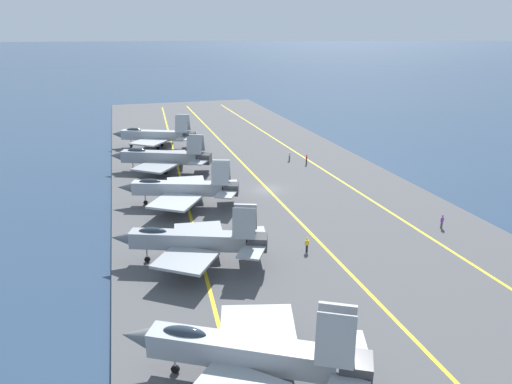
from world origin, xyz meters
The scene contains 14 objects.
ground_plane centered at (0.00, 0.00, 0.00)m, with size 2000.00×2000.00×0.00m, color navy.
carrier_deck centered at (0.00, 0.00, 0.20)m, with size 183.55×45.06×0.40m, color #4C4C4F.
deck_stripe_foul_line centered at (0.00, -12.39, 0.40)m, with size 165.19×0.36×0.01m, color yellow.
deck_stripe_centerline centered at (0.00, 0.00, 0.40)m, with size 165.19×0.36×0.01m, color yellow.
deck_stripe_edge_line centered at (0.00, 12.39, 0.40)m, with size 165.19×0.36×0.01m, color yellow.
parked_jet_nearest centered at (-37.55, 13.73, 2.99)m, with size 13.41×16.67×6.77m.
parked_jet_second centered at (-19.76, 14.46, 3.06)m, with size 11.97×16.03×6.52m.
parked_jet_third centered at (-2.86, 13.36, 2.86)m, with size 14.00×16.56×6.37m.
parked_jet_fourth centered at (13.76, 14.31, 2.93)m, with size 13.99×17.35×6.40m.
parked_jet_fifth centered at (30.83, 13.99, 3.03)m, with size 13.55×17.30×6.88m.
crew_white_vest centered at (14.25, -8.75, 1.40)m, with size 0.45×0.39×1.81m.
crew_purple_vest centered at (-19.43, -15.74, 1.33)m, with size 0.42×0.46×1.70m.
crew_yellow_vest centered at (-20.59, 2.28, 1.31)m, with size 0.28×0.40×1.66m.
crew_red_vest centered at (10.92, -10.73, 1.39)m, with size 0.44×0.37×1.79m.
Camera 1 is at (-61.44, 20.14, 23.03)m, focal length 32.00 mm.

